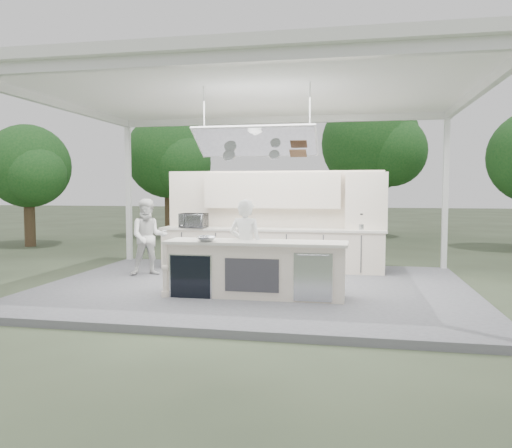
% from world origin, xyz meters
% --- Properties ---
extents(ground, '(90.00, 90.00, 0.00)m').
position_xyz_m(ground, '(0.00, 0.00, 0.00)').
color(ground, '#4A573C').
rests_on(ground, ground).
extents(stage_deck, '(8.00, 6.00, 0.12)m').
position_xyz_m(stage_deck, '(0.00, 0.00, 0.06)').
color(stage_deck, slate).
rests_on(stage_deck, ground).
extents(tent, '(8.20, 6.20, 3.86)m').
position_xyz_m(tent, '(0.00, -0.01, 3.71)').
color(tent, white).
rests_on(tent, ground).
extents(demo_island, '(3.10, 0.79, 0.95)m').
position_xyz_m(demo_island, '(0.18, -0.91, 0.60)').
color(demo_island, beige).
rests_on(demo_island, stage_deck).
extents(back_counter, '(5.08, 0.72, 0.95)m').
position_xyz_m(back_counter, '(0.00, 1.90, 0.60)').
color(back_counter, beige).
rests_on(back_counter, stage_deck).
extents(back_wall_unit, '(5.05, 0.48, 2.25)m').
position_xyz_m(back_wall_unit, '(0.44, 2.11, 1.57)').
color(back_wall_unit, beige).
rests_on(back_wall_unit, stage_deck).
extents(tree_cluster, '(19.55, 9.40, 5.85)m').
position_xyz_m(tree_cluster, '(-0.16, 9.77, 3.29)').
color(tree_cluster, brown).
rests_on(tree_cluster, ground).
extents(head_chef, '(0.66, 0.49, 1.66)m').
position_xyz_m(head_chef, '(-0.03, -0.68, 0.95)').
color(head_chef, white).
rests_on(head_chef, stage_deck).
extents(sous_chef, '(0.98, 0.89, 1.63)m').
position_xyz_m(sous_chef, '(-2.45, 0.75, 0.93)').
color(sous_chef, silver).
rests_on(sous_chef, stage_deck).
extents(toaster_oven, '(0.61, 0.42, 0.33)m').
position_xyz_m(toaster_oven, '(-1.76, 1.70, 1.23)').
color(toaster_oven, '#B2B5B9').
rests_on(toaster_oven, back_counter).
extents(bowl_large, '(0.39, 0.39, 0.08)m').
position_xyz_m(bowl_large, '(-0.60, -1.15, 1.11)').
color(bowl_large, silver).
rests_on(bowl_large, demo_island).
extents(bowl_small, '(0.27, 0.27, 0.08)m').
position_xyz_m(bowl_small, '(-0.68, -0.92, 1.11)').
color(bowl_small, silver).
rests_on(bowl_small, demo_island).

